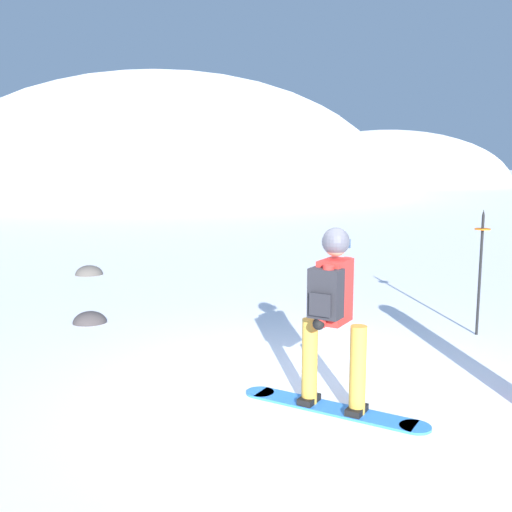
% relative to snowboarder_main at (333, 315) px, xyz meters
% --- Properties ---
extents(ground_plane, '(300.00, 300.00, 0.00)m').
position_rel_snowboarder_main_xyz_m(ground_plane, '(0.03, 0.34, -0.92)').
color(ground_plane, white).
extents(ridge_peak_main, '(33.38, 30.04, 17.43)m').
position_rel_snowboarder_main_xyz_m(ridge_peak_main, '(2.35, 40.26, -0.92)').
color(ridge_peak_main, white).
rests_on(ridge_peak_main, ground).
extents(ridge_peak_far, '(25.92, 23.33, 11.32)m').
position_rel_snowboarder_main_xyz_m(ridge_peak_far, '(26.92, 54.18, -0.92)').
color(ridge_peak_far, white).
rests_on(ridge_peak_far, ground).
extents(snowboarder_main, '(1.40, 1.37, 1.71)m').
position_rel_snowboarder_main_xyz_m(snowboarder_main, '(0.00, 0.00, 0.00)').
color(snowboarder_main, blue).
rests_on(snowboarder_main, ground).
extents(piste_marker_near, '(0.20, 0.20, 1.69)m').
position_rel_snowboarder_main_xyz_m(piste_marker_near, '(2.80, 1.89, 0.05)').
color(piste_marker_near, black).
rests_on(piste_marker_near, ground).
extents(rock_dark, '(0.48, 0.41, 0.34)m').
position_rel_snowboarder_main_xyz_m(rock_dark, '(-2.27, 3.75, -0.92)').
color(rock_dark, '#383333').
rests_on(rock_dark, ground).
extents(rock_mid, '(0.56, 0.47, 0.39)m').
position_rel_snowboarder_main_xyz_m(rock_mid, '(-2.39, 7.62, -0.92)').
color(rock_mid, '#4C4742').
rests_on(rock_mid, ground).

